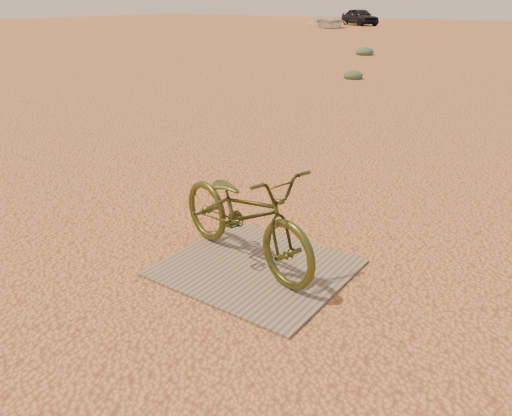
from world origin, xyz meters
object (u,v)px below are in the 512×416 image
Objects in this scene: bicycle at (244,213)px; boat_near_left at (329,21)px; plywood_board at (256,268)px; car at (360,17)px.

bicycle is 39.59m from boat_near_left.
plywood_board is 0.31× the size of boat_near_left.
car is 5.26m from boat_near_left.
plywood_board is 44.34m from car.
car is at bearing 113.27° from plywood_board.
plywood_board is 0.47m from bicycle.
bicycle is 0.35× the size of boat_near_left.
boat_near_left is at bearing -149.49° from car.
plywood_board is at bearing -123.18° from car.
boat_near_left is (-17.79, 35.48, 0.47)m from plywood_board.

